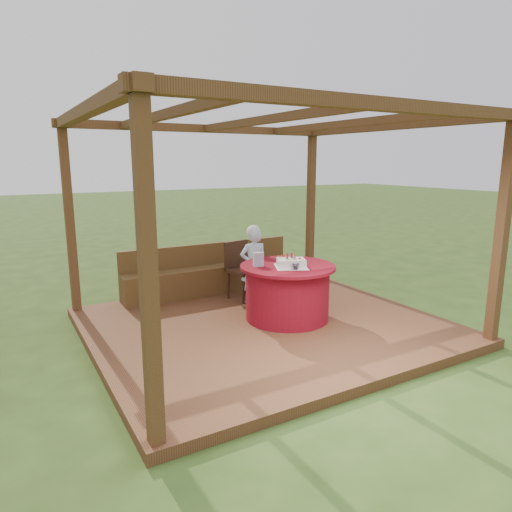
{
  "coord_description": "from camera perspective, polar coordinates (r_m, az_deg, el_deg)",
  "views": [
    {
      "loc": [
        -3.05,
        -5.04,
        2.28
      ],
      "look_at": [
        0.0,
        0.25,
        1.0
      ],
      "focal_mm": 32.0,
      "sensor_mm": 36.0,
      "label": 1
    }
  ],
  "objects": [
    {
      "name": "birthday_cake",
      "position": [
        6.12,
        4.42,
        -0.87
      ],
      "size": [
        0.55,
        0.55,
        0.19
      ],
      "color": "white",
      "rests_on": "table"
    },
    {
      "name": "table",
      "position": [
        6.33,
        3.94,
        -4.48
      ],
      "size": [
        1.3,
        1.3,
        0.76
      ],
      "color": "maroon",
      "rests_on": "deck"
    },
    {
      "name": "chair",
      "position": [
        7.25,
        -1.86,
        -1.31
      ],
      "size": [
        0.54,
        0.54,
        0.91
      ],
      "color": "#381F12",
      "rests_on": "deck"
    },
    {
      "name": "deck",
      "position": [
        6.3,
        1.15,
        -8.81
      ],
      "size": [
        4.5,
        4.0,
        0.12
      ],
      "primitive_type": "cube",
      "color": "brown",
      "rests_on": "ground"
    },
    {
      "name": "bench",
      "position": [
        7.66,
        -5.5,
        -2.55
      ],
      "size": [
        3.0,
        0.42,
        0.8
      ],
      "color": "brown",
      "rests_on": "deck"
    },
    {
      "name": "elderly_woman",
      "position": [
        6.96,
        -0.31,
        -0.98
      ],
      "size": [
        0.47,
        0.35,
        1.21
      ],
      "color": "#A7D7F8",
      "rests_on": "deck"
    },
    {
      "name": "gift_bag",
      "position": [
        6.14,
        0.29,
        -0.43
      ],
      "size": [
        0.15,
        0.12,
        0.19
      ],
      "primitive_type": "cube",
      "rotation": [
        0.0,
        0.0,
        -0.26
      ],
      "color": "#D388B8",
      "rests_on": "table"
    },
    {
      "name": "ground",
      "position": [
        6.32,
        1.15,
        -9.31
      ],
      "size": [
        60.0,
        60.0,
        0.0
      ],
      "primitive_type": "plane",
      "color": "#2B4416",
      "rests_on": "ground"
    },
    {
      "name": "drinking_glass",
      "position": [
        5.96,
        4.99,
        -1.36
      ],
      "size": [
        0.11,
        0.11,
        0.09
      ],
      "primitive_type": "imported",
      "rotation": [
        0.0,
        0.0,
        0.16
      ],
      "color": "silver",
      "rests_on": "table"
    },
    {
      "name": "pergola",
      "position": [
        5.9,
        1.25,
        13.06
      ],
      "size": [
        4.5,
        4.0,
        2.72
      ],
      "color": "brown",
      "rests_on": "deck"
    }
  ]
}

